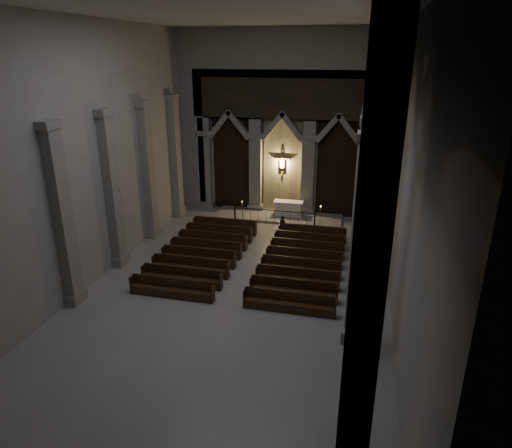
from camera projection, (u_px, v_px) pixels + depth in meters
The scene contains 11 objects.
room at pixel (233, 128), 18.61m from camera, with size 24.00×24.10×12.00m.
sanctuary_wall at pixel (283, 116), 29.46m from camera, with size 14.00×0.77×12.00m.
right_arcade at pixel (372, 122), 18.55m from camera, with size 1.00×24.00×12.00m.
left_pilasters at pixel (132, 183), 24.57m from camera, with size 0.60×13.00×8.03m.
sanctuary_step at pixel (278, 216), 30.92m from camera, with size 8.50×2.60×0.15m, color gray.
altar at pixel (288, 208), 30.71m from camera, with size 1.96×0.78×0.99m.
altar_rail at pixel (274, 215), 29.32m from camera, with size 5.32×0.09×1.05m.
candle_stand_left at pixel (242, 214), 30.62m from camera, with size 0.21×0.21×1.22m.
candle_stand_right at pixel (320, 221), 29.08m from camera, with size 0.24×0.24×1.43m.
pews at pixel (251, 260), 23.91m from camera, with size 9.40×8.60×0.89m.
worshipper at pixel (282, 226), 27.55m from camera, with size 0.47×0.31×1.29m, color black.
Camera 1 is at (5.28, -18.07, 10.49)m, focal length 32.00 mm.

